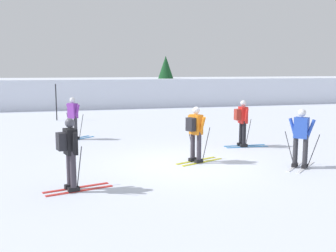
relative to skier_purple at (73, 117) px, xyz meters
The scene contains 9 objects.
ground_plane 6.11m from the skier_purple, 59.67° to the right, with size 120.00×120.00×0.00m, color silver.
far_snow_ridge 15.97m from the skier_purple, 79.00° to the left, with size 80.00×7.50×2.09m, color silver.
skier_purple is the anchor object (origin of this frame).
skier_black 7.02m from the skier_purple, 92.31° to the right, with size 1.64×0.97×1.71m.
skier_blue 8.93m from the skier_purple, 46.51° to the right, with size 1.45×1.33×1.71m.
skier_red 6.70m from the skier_purple, 28.04° to the right, with size 1.62×1.00×1.71m.
skier_orange 6.13m from the skier_purple, 55.77° to the right, with size 1.61×0.98×1.71m.
trail_marker_pole 6.53m from the skier_purple, 96.29° to the left, with size 0.06×0.06×2.01m, color black.
conifer_far_left 15.96m from the skier_purple, 61.74° to the left, with size 2.19×2.19×3.85m.
Camera 1 is at (-3.47, -11.08, 2.82)m, focal length 42.49 mm.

